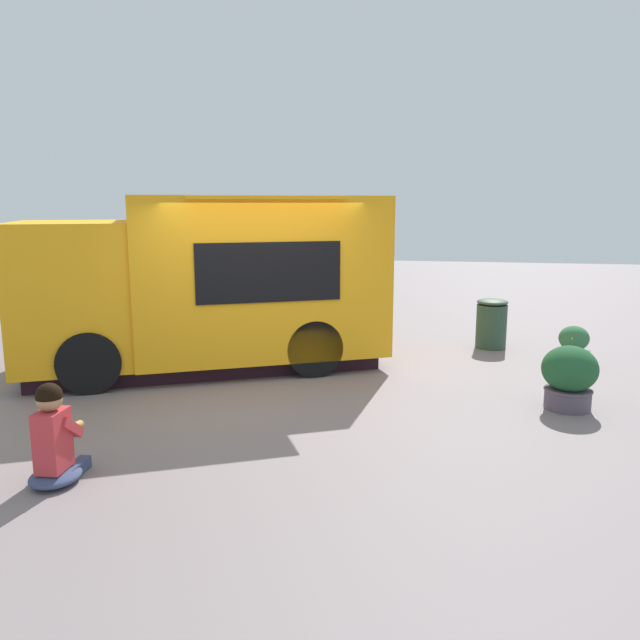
{
  "coord_description": "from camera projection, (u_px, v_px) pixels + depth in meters",
  "views": [
    {
      "loc": [
        2.3,
        -7.85,
        2.49
      ],
      "look_at": [
        0.78,
        0.23,
        0.96
      ],
      "focal_mm": 35.16,
      "sensor_mm": 36.0,
      "label": 1
    }
  ],
  "objects": [
    {
      "name": "trash_bin",
      "position": [
        491.0,
        323.0,
        10.9
      ],
      "size": [
        0.53,
        0.53,
        0.87
      ],
      "color": "#2E4936",
      "rests_on": "ground_plane"
    },
    {
      "name": "planter_flowering_side",
      "position": [
        573.0,
        347.0,
        9.72
      ],
      "size": [
        0.5,
        0.5,
        0.63
      ],
      "color": "gray",
      "rests_on": "ground_plane"
    },
    {
      "name": "person_customer",
      "position": [
        55.0,
        442.0,
        5.62
      ],
      "size": [
        0.48,
        0.74,
        0.94
      ],
      "color": "#374267",
      "rests_on": "ground_plane"
    },
    {
      "name": "ground_plane",
      "position": [
        260.0,
        391.0,
        8.46
      ],
      "size": [
        40.0,
        40.0,
        0.0
      ],
      "primitive_type": "plane",
      "color": "gray"
    },
    {
      "name": "planter_flowering_near",
      "position": [
        569.0,
        376.0,
        7.64
      ],
      "size": [
        0.67,
        0.67,
        0.79
      ],
      "color": "#524758",
      "rests_on": "ground_plane"
    },
    {
      "name": "food_truck",
      "position": [
        211.0,
        286.0,
        9.51
      ],
      "size": [
        5.67,
        4.25,
        2.6
      ],
      "color": "#F9A316",
      "rests_on": "ground_plane"
    }
  ]
}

